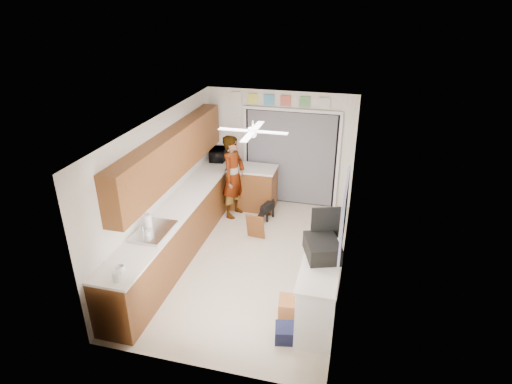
# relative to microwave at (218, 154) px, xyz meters

# --- Properties ---
(floor) EXTENTS (5.00, 5.00, 0.00)m
(floor) POSITION_rel_microwave_xyz_m (1.34, -2.25, -1.07)
(floor) COLOR #C1B79B
(floor) RESTS_ON ground
(ceiling) EXTENTS (5.00, 5.00, 0.00)m
(ceiling) POSITION_rel_microwave_xyz_m (1.34, -2.25, 1.43)
(ceiling) COLOR white
(ceiling) RESTS_ON ground
(wall_back) EXTENTS (3.20, 0.00, 3.20)m
(wall_back) POSITION_rel_microwave_xyz_m (1.34, 0.25, 0.18)
(wall_back) COLOR white
(wall_back) RESTS_ON ground
(wall_front) EXTENTS (3.20, 0.00, 3.20)m
(wall_front) POSITION_rel_microwave_xyz_m (1.34, -4.75, 0.18)
(wall_front) COLOR white
(wall_front) RESTS_ON ground
(wall_left) EXTENTS (0.00, 5.00, 5.00)m
(wall_left) POSITION_rel_microwave_xyz_m (-0.26, -2.25, 0.18)
(wall_left) COLOR white
(wall_left) RESTS_ON ground
(wall_right) EXTENTS (0.00, 5.00, 5.00)m
(wall_right) POSITION_rel_microwave_xyz_m (2.94, -2.25, 0.18)
(wall_right) COLOR white
(wall_right) RESTS_ON ground
(left_base_cabinets) EXTENTS (0.60, 4.80, 0.90)m
(left_base_cabinets) POSITION_rel_microwave_xyz_m (0.04, -2.25, -0.62)
(left_base_cabinets) COLOR brown
(left_base_cabinets) RESTS_ON floor
(left_countertop) EXTENTS (0.62, 4.80, 0.04)m
(left_countertop) POSITION_rel_microwave_xyz_m (0.05, -2.25, -0.15)
(left_countertop) COLOR white
(left_countertop) RESTS_ON left_base_cabinets
(upper_cabinets) EXTENTS (0.32, 4.00, 0.80)m
(upper_cabinets) POSITION_rel_microwave_xyz_m (-0.10, -2.05, 0.73)
(upper_cabinets) COLOR brown
(upper_cabinets) RESTS_ON wall_left
(sink_basin) EXTENTS (0.50, 0.76, 0.06)m
(sink_basin) POSITION_rel_microwave_xyz_m (0.05, -3.25, -0.12)
(sink_basin) COLOR silver
(sink_basin) RESTS_ON left_countertop
(faucet) EXTENTS (0.03, 0.03, 0.22)m
(faucet) POSITION_rel_microwave_xyz_m (-0.14, -3.25, -0.02)
(faucet) COLOR silver
(faucet) RESTS_ON left_countertop
(peninsula_base) EXTENTS (1.00, 0.60, 0.90)m
(peninsula_base) POSITION_rel_microwave_xyz_m (0.84, -0.25, -0.62)
(peninsula_base) COLOR brown
(peninsula_base) RESTS_ON floor
(peninsula_top) EXTENTS (1.04, 0.64, 0.04)m
(peninsula_top) POSITION_rel_microwave_xyz_m (0.84, -0.25, -0.15)
(peninsula_top) COLOR white
(peninsula_top) RESTS_ON peninsula_base
(back_opening_recess) EXTENTS (2.00, 0.06, 2.10)m
(back_opening_recess) POSITION_rel_microwave_xyz_m (1.59, 0.22, -0.02)
(back_opening_recess) COLOR black
(back_opening_recess) RESTS_ON wall_back
(curtain_panel) EXTENTS (1.90, 0.03, 2.05)m
(curtain_panel) POSITION_rel_microwave_xyz_m (1.59, 0.18, -0.02)
(curtain_panel) COLOR slate
(curtain_panel) RESTS_ON wall_back
(door_trim_left) EXTENTS (0.06, 0.04, 2.10)m
(door_trim_left) POSITION_rel_microwave_xyz_m (0.57, 0.19, -0.02)
(door_trim_left) COLOR white
(door_trim_left) RESTS_ON wall_back
(door_trim_right) EXTENTS (0.06, 0.04, 2.10)m
(door_trim_right) POSITION_rel_microwave_xyz_m (2.61, 0.19, -0.02)
(door_trim_right) COLOR white
(door_trim_right) RESTS_ON wall_back
(door_trim_head) EXTENTS (2.10, 0.04, 0.06)m
(door_trim_head) POSITION_rel_microwave_xyz_m (1.59, 0.19, 1.05)
(door_trim_head) COLOR white
(door_trim_head) RESTS_ON wall_back
(header_frame_0) EXTENTS (0.22, 0.02, 0.22)m
(header_frame_0) POSITION_rel_microwave_xyz_m (0.74, 0.22, 1.23)
(header_frame_0) COLOR #ECF150
(header_frame_0) RESTS_ON wall_back
(header_frame_1) EXTENTS (0.22, 0.02, 0.22)m
(header_frame_1) POSITION_rel_microwave_xyz_m (1.09, 0.22, 1.23)
(header_frame_1) COLOR #4DA1CE
(header_frame_1) RESTS_ON wall_back
(header_frame_2) EXTENTS (0.22, 0.02, 0.22)m
(header_frame_2) POSITION_rel_microwave_xyz_m (1.44, 0.22, 1.23)
(header_frame_2) COLOR #CD5D4D
(header_frame_2) RESTS_ON wall_back
(header_frame_3) EXTENTS (0.22, 0.02, 0.22)m
(header_frame_3) POSITION_rel_microwave_xyz_m (1.84, 0.22, 1.23)
(header_frame_3) COLOR #5DA35D
(header_frame_3) RESTS_ON wall_back
(header_frame_4) EXTENTS (0.22, 0.02, 0.22)m
(header_frame_4) POSITION_rel_microwave_xyz_m (2.24, 0.22, 1.23)
(header_frame_4) COLOR silver
(header_frame_4) RESTS_ON wall_back
(route66_sign) EXTENTS (0.22, 0.02, 0.26)m
(route66_sign) POSITION_rel_microwave_xyz_m (0.39, 0.22, 1.23)
(route66_sign) COLOR silver
(route66_sign) RESTS_ON wall_back
(right_counter_base) EXTENTS (0.50, 1.40, 0.90)m
(right_counter_base) POSITION_rel_microwave_xyz_m (2.69, -3.45, -0.62)
(right_counter_base) COLOR white
(right_counter_base) RESTS_ON floor
(right_counter_top) EXTENTS (0.54, 1.44, 0.04)m
(right_counter_top) POSITION_rel_microwave_xyz_m (2.68, -3.45, -0.15)
(right_counter_top) COLOR white
(right_counter_top) RESTS_ON right_counter_base
(abstract_painting) EXTENTS (0.03, 1.15, 0.95)m
(abstract_painting) POSITION_rel_microwave_xyz_m (2.92, -3.25, 0.58)
(abstract_painting) COLOR #E253BA
(abstract_painting) RESTS_ON wall_right
(ceiling_fan) EXTENTS (1.14, 1.14, 0.24)m
(ceiling_fan) POSITION_rel_microwave_xyz_m (1.34, -2.05, 1.25)
(ceiling_fan) COLOR white
(ceiling_fan) RESTS_ON ceiling
(microwave) EXTENTS (0.38, 0.51, 0.26)m
(microwave) POSITION_rel_microwave_xyz_m (0.00, 0.00, 0.00)
(microwave) COLOR black
(microwave) RESTS_ON left_countertop
(cup) EXTENTS (0.15, 0.15, 0.10)m
(cup) POSITION_rel_microwave_xyz_m (0.09, -4.30, -0.08)
(cup) COLOR white
(cup) RESTS_ON left_countertop
(jar_a) EXTENTS (0.10, 0.10, 0.14)m
(jar_a) POSITION_rel_microwave_xyz_m (0.15, -4.50, -0.06)
(jar_a) COLOR silver
(jar_a) RESTS_ON left_countertop
(jar_b) EXTENTS (0.09, 0.09, 0.13)m
(jar_b) POSITION_rel_microwave_xyz_m (0.05, -3.42, -0.07)
(jar_b) COLOR silver
(jar_b) RESTS_ON left_countertop
(paper_towel_roll) EXTENTS (0.13, 0.13, 0.25)m
(paper_towel_roll) POSITION_rel_microwave_xyz_m (-0.08, -3.16, -0.01)
(paper_towel_roll) COLOR white
(paper_towel_roll) RESTS_ON left_countertop
(suitcase) EXTENTS (0.61, 0.70, 0.25)m
(suitcase) POSITION_rel_microwave_xyz_m (2.66, -3.25, -0.01)
(suitcase) COLOR black
(suitcase) RESTS_ON right_counter_top
(suitcase_rim) EXTENTS (0.61, 0.69, 0.02)m
(suitcase_rim) POSITION_rel_microwave_xyz_m (2.66, -3.25, -0.12)
(suitcase_rim) COLOR yellow
(suitcase_rim) RESTS_ON suitcase
(suitcase_lid) EXTENTS (0.41, 0.17, 0.50)m
(suitcase_lid) POSITION_rel_microwave_xyz_m (2.66, -2.96, 0.24)
(suitcase_lid) COLOR black
(suitcase_lid) RESTS_ON suitcase
(cardboard_box) EXTENTS (0.49, 0.39, 0.28)m
(cardboard_box) POSITION_rel_microwave_xyz_m (2.34, -3.51, -0.93)
(cardboard_box) COLOR #B16137
(cardboard_box) RESTS_ON floor
(navy_crate) EXTENTS (0.40, 0.35, 0.21)m
(navy_crate) POSITION_rel_microwave_xyz_m (2.34, -4.00, -0.97)
(navy_crate) COLOR #161A38
(navy_crate) RESTS_ON floor
(cabinet_door_panel) EXTENTS (0.37, 0.17, 0.52)m
(cabinet_door_panel) POSITION_rel_microwave_xyz_m (1.25, -1.55, -0.81)
(cabinet_door_panel) COLOR brown
(cabinet_door_panel) RESTS_ON floor
(man) EXTENTS (0.55, 0.72, 1.77)m
(man) POSITION_rel_microwave_xyz_m (0.56, -0.70, -0.19)
(man) COLOR white
(man) RESTS_ON floor
(dog) EXTENTS (0.35, 0.55, 0.40)m
(dog) POSITION_rel_microwave_xyz_m (1.29, -0.70, -0.87)
(dog) COLOR black
(dog) RESTS_ON floor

